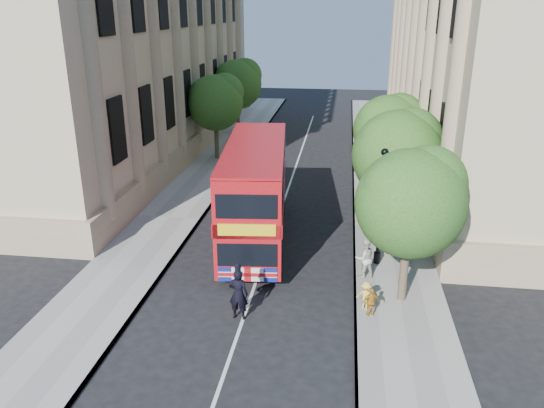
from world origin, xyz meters
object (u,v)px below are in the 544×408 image
at_px(double_decker_bus, 255,190).
at_px(box_van, 248,176).
at_px(lamp_post, 380,212).
at_px(woman_pedestrian, 365,258).
at_px(police_constable, 238,294).

relative_size(double_decker_bus, box_van, 2.17).
bearing_deg(lamp_post, double_decker_bus, 161.77).
xyz_separation_m(double_decker_bus, woman_pedestrian, (5.09, -3.26, -1.60)).
distance_m(police_constable, woman_pedestrian, 5.82).
bearing_deg(police_constable, woman_pedestrian, -135.60).
relative_size(double_decker_bus, woman_pedestrian, 6.06).
bearing_deg(police_constable, double_decker_bus, -79.58).
height_order(double_decker_bus, box_van, double_decker_bus).
xyz_separation_m(box_van, woman_pedestrian, (6.60, -9.39, -0.33)).
relative_size(lamp_post, police_constable, 2.62).
xyz_separation_m(lamp_post, police_constable, (-5.16, -5.00, -1.53)).
distance_m(box_van, police_constable, 13.17).
relative_size(lamp_post, woman_pedestrian, 3.04).
bearing_deg(woman_pedestrian, box_van, -78.42).
relative_size(lamp_post, box_van, 1.09).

